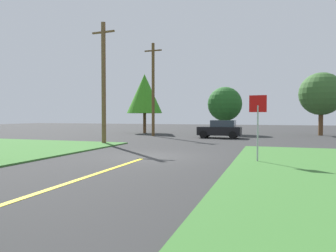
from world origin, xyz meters
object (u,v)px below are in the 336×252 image
car_approaching_junction (220,129)px  stop_sign (258,116)px  oak_tree_left (145,94)px  utility_pole_mid (104,82)px  utility_pole_far (153,89)px  pine_tree_center (225,104)px  oak_tree_right (321,94)px

car_approaching_junction → stop_sign: bearing=105.3°
car_approaching_junction → oak_tree_left: (-9.73, 5.25, 3.84)m
stop_sign → utility_pole_mid: utility_pole_mid is taller
utility_pole_far → pine_tree_center: utility_pole_far is taller
car_approaching_junction → oak_tree_left: bearing=-27.8°
utility_pole_mid → pine_tree_center: bearing=66.3°
car_approaching_junction → oak_tree_right: (9.27, 7.03, 3.48)m
car_approaching_junction → utility_pole_far: (-6.81, 0.56, 3.94)m
car_approaching_junction → utility_pole_mid: (-6.99, -8.65, 3.63)m
stop_sign → utility_pole_far: size_ratio=0.31×
utility_pole_far → pine_tree_center: (6.33, 5.59, -1.41)m
utility_pole_mid → utility_pole_far: size_ratio=0.93×
oak_tree_left → oak_tree_right: (19.00, 1.78, -0.35)m
stop_sign → car_approaching_junction: 14.95m
stop_sign → utility_pole_mid: 12.47m
car_approaching_junction → oak_tree_right: bearing=-142.2°
utility_pole_far → oak_tree_left: bearing=121.9°
car_approaching_junction → utility_pole_mid: size_ratio=0.45×
pine_tree_center → stop_sign: bearing=-78.2°
car_approaching_junction → pine_tree_center: pine_tree_center is taller
pine_tree_center → oak_tree_right: bearing=5.2°
utility_pole_far → utility_pole_mid: bearing=-91.1°
utility_pole_far → oak_tree_left: utility_pole_far is taller
car_approaching_junction → pine_tree_center: (-0.48, 6.14, 2.54)m
stop_sign → utility_pole_mid: (-10.79, 5.76, 2.43)m
car_approaching_junction → utility_pole_far: 7.89m
pine_tree_center → oak_tree_right: oak_tree_right is taller
utility_pole_mid → oak_tree_right: 22.58m
stop_sign → pine_tree_center: bearing=-74.9°
oak_tree_left → oak_tree_right: 19.09m
stop_sign → utility_pole_far: 18.55m
stop_sign → oak_tree_left: (-13.53, 19.66, 2.64)m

